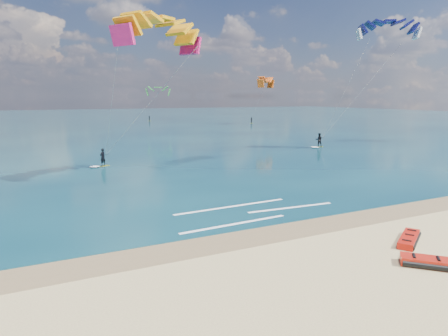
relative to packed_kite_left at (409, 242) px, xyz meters
The scene contains 9 objects.
ground 41.14m from the packed_kite_left, 97.01° to the left, with size 320.00×320.00×0.00m, color tan.
wet_sand_strip 6.31m from the packed_kite_left, 142.64° to the left, with size 320.00×2.40×0.01m, color brown.
sea 104.95m from the packed_kite_left, 92.74° to the left, with size 320.00×200.00×0.04m, color #0A2A3B.
packed_kite_left is the anchor object (origin of this frame).
packed_kite_mid 2.79m from the packed_kite_left, 121.32° to the right, with size 2.73×1.15×0.42m, color red, non-canonical shape.
kitesurfer_main 25.45m from the packed_kite_left, 107.60° to the left, with size 11.00×10.79×14.44m.
kitesurfer_far 35.72m from the packed_kite_left, 50.94° to the left, with size 11.67×8.68×17.04m.
shoreline_foam 8.55m from the packed_kite_left, 120.02° to the left, with size 10.60×3.65×0.01m.
distant_kites 74.84m from the packed_kite_left, 81.96° to the left, with size 69.50×35.29×10.88m.
Camera 1 is at (-10.55, -12.94, 6.72)m, focal length 32.00 mm.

